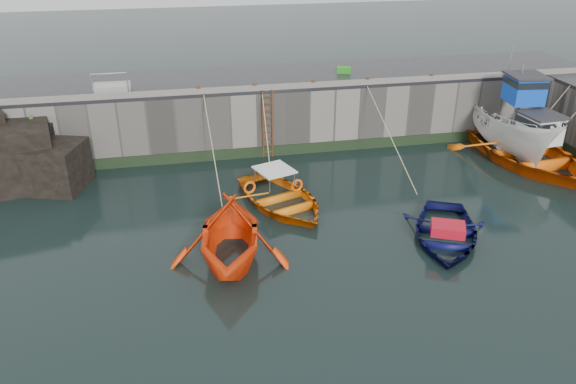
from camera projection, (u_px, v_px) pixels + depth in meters
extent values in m
plane|color=black|center=(381.00, 268.00, 18.05)|extent=(120.00, 120.00, 0.00)
cube|color=slate|center=(298.00, 107.00, 28.38)|extent=(30.00, 5.00, 3.00)
cube|color=black|center=(298.00, 76.00, 27.68)|extent=(30.00, 5.00, 0.16)
cube|color=slate|center=(309.00, 85.00, 25.53)|extent=(30.00, 0.30, 0.20)
cube|color=black|center=(309.00, 148.00, 26.69)|extent=(30.00, 0.08, 0.50)
cube|color=black|center=(8.00, 156.00, 23.05)|extent=(4.05, 3.66, 2.60)
cube|color=black|center=(53.00, 166.00, 23.00)|extent=(2.96, 2.83, 1.90)
cube|color=black|center=(32.00, 153.00, 23.79)|extent=(2.01, 1.83, 2.30)
cone|color=#2D591E|center=(12.00, 137.00, 22.56)|extent=(0.44, 0.44, 0.45)
cone|color=#2D591E|center=(41.00, 152.00, 22.45)|extent=(0.44, 0.44, 0.45)
cone|color=#2D591E|center=(31.00, 119.00, 23.37)|extent=(0.44, 0.44, 0.45)
cylinder|color=#3F1E0F|center=(263.00, 125.00, 25.66)|extent=(0.07, 0.07, 3.20)
cylinder|color=#3F1E0F|center=(272.00, 124.00, 25.74)|extent=(0.07, 0.07, 3.20)
cube|color=#3F1E0F|center=(268.00, 152.00, 26.28)|extent=(0.44, 0.06, 0.05)
cube|color=#3F1E0F|center=(268.00, 145.00, 26.14)|extent=(0.44, 0.06, 0.05)
cube|color=#3F1E0F|center=(268.00, 138.00, 25.99)|extent=(0.44, 0.06, 0.05)
cube|color=#3F1E0F|center=(268.00, 132.00, 25.84)|extent=(0.44, 0.06, 0.05)
cube|color=#3F1E0F|center=(268.00, 125.00, 25.70)|extent=(0.44, 0.06, 0.05)
cube|color=#3F1E0F|center=(267.00, 118.00, 25.55)|extent=(0.44, 0.06, 0.05)
cube|color=#3F1E0F|center=(267.00, 111.00, 25.41)|extent=(0.44, 0.06, 0.05)
cube|color=#3F1E0F|center=(267.00, 104.00, 25.26)|extent=(0.44, 0.06, 0.05)
cube|color=#3F1E0F|center=(267.00, 97.00, 25.12)|extent=(0.44, 0.06, 0.05)
imported|color=#FF410D|center=(231.00, 259.00, 18.52)|extent=(4.87, 5.42, 2.54)
imported|color=orange|center=(281.00, 205.00, 21.98)|extent=(5.05, 5.91, 1.04)
imported|color=#0A0C42|center=(444.00, 238.00, 19.71)|extent=(4.84, 5.49, 0.94)
imported|color=white|center=(511.00, 128.00, 26.71)|extent=(3.65, 7.78, 2.90)
cube|color=blue|center=(524.00, 89.00, 25.27)|extent=(1.56, 1.65, 1.20)
cube|color=black|center=(526.00, 82.00, 25.12)|extent=(1.63, 1.71, 0.28)
cube|color=#262628|center=(527.00, 75.00, 24.99)|extent=(1.78, 1.87, 0.08)
cylinder|color=#A5A8AD|center=(510.00, 60.00, 26.48)|extent=(0.08, 0.08, 3.00)
imported|color=orange|center=(525.00, 153.00, 25.74)|extent=(5.90, 7.81, 1.53)
cube|color=white|center=(540.00, 129.00, 24.62)|extent=(1.53, 1.62, 1.20)
cube|color=black|center=(542.00, 121.00, 24.47)|extent=(1.59, 1.68, 0.28)
cube|color=#262628|center=(543.00, 115.00, 24.34)|extent=(1.75, 1.84, 0.08)
cylinder|color=#A5A8AD|center=(518.00, 98.00, 25.77)|extent=(0.08, 0.08, 3.00)
cube|color=#248A19|center=(344.00, 70.00, 27.84)|extent=(0.74, 0.53, 0.30)
cylinder|color=#A5A8AD|center=(92.00, 85.00, 24.04)|extent=(0.05, 0.05, 1.00)
cylinder|color=#A5A8AD|center=(128.00, 83.00, 24.31)|extent=(0.05, 0.05, 1.00)
cylinder|color=#A5A8AD|center=(108.00, 74.00, 23.98)|extent=(1.50, 0.05, 0.05)
cube|color=gray|center=(112.00, 90.00, 24.80)|extent=(1.60, 0.35, 0.18)
cube|color=gray|center=(112.00, 84.00, 25.03)|extent=(1.60, 0.35, 0.18)
cylinder|color=#3F1E0F|center=(199.00, 90.00, 24.70)|extent=(0.18, 0.18, 0.28)
cylinder|color=#3F1E0F|center=(255.00, 87.00, 25.15)|extent=(0.18, 0.18, 0.28)
cylinder|color=#3F1E0F|center=(313.00, 83.00, 25.64)|extent=(0.18, 0.18, 0.28)
cylinder|color=#3F1E0F|center=(367.00, 80.00, 26.11)|extent=(0.18, 0.18, 0.28)
cylinder|color=#3F1E0F|center=(431.00, 77.00, 26.68)|extent=(0.18, 0.18, 0.28)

